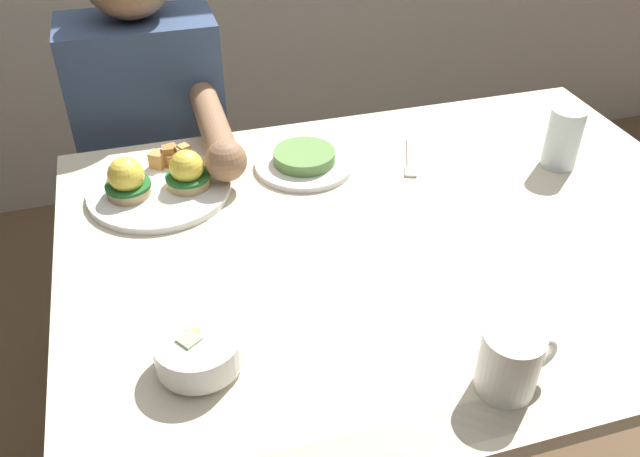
{
  "coord_description": "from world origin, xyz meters",
  "views": [
    {
      "loc": [
        -0.42,
        -0.86,
        1.44
      ],
      "look_at": [
        -0.16,
        0.0,
        0.78
      ],
      "focal_mm": 37.34,
      "sensor_mm": 36.0,
      "label": 1
    }
  ],
  "objects": [
    {
      "name": "fork",
      "position": [
        0.1,
        0.23,
        0.74
      ],
      "size": [
        0.07,
        0.15,
        0.0
      ],
      "color": "silver",
      "rests_on": "dining_table"
    },
    {
      "name": "water_glass_near",
      "position": [
        0.38,
        0.12,
        0.79
      ],
      "size": [
        0.07,
        0.07,
        0.12
      ],
      "color": "silver",
      "rests_on": "dining_table"
    },
    {
      "name": "eggs_benedict_plate",
      "position": [
        -0.41,
        0.25,
        0.77
      ],
      "size": [
        0.27,
        0.27,
        0.09
      ],
      "color": "white",
      "rests_on": "dining_table"
    },
    {
      "name": "coffee_mug",
      "position": [
        -0.01,
        -0.36,
        0.79
      ],
      "size": [
        0.11,
        0.08,
        0.09
      ],
      "color": "white",
      "rests_on": "dining_table"
    },
    {
      "name": "side_plate",
      "position": [
        -0.12,
        0.26,
        0.75
      ],
      "size": [
        0.2,
        0.2,
        0.04
      ],
      "color": "white",
      "rests_on": "dining_table"
    },
    {
      "name": "diner_person",
      "position": [
        -0.4,
        0.6,
        0.65
      ],
      "size": [
        0.34,
        0.54,
        1.14
      ],
      "color": "#33333D",
      "rests_on": "ground_plane"
    },
    {
      "name": "dining_table",
      "position": [
        0.0,
        0.0,
        0.63
      ],
      "size": [
        1.2,
        0.9,
        0.74
      ],
      "color": "beige",
      "rests_on": "ground_plane"
    },
    {
      "name": "fruit_bowl",
      "position": [
        -0.4,
        -0.21,
        0.77
      ],
      "size": [
        0.12,
        0.12,
        0.06
      ],
      "color": "white",
      "rests_on": "dining_table"
    }
  ]
}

